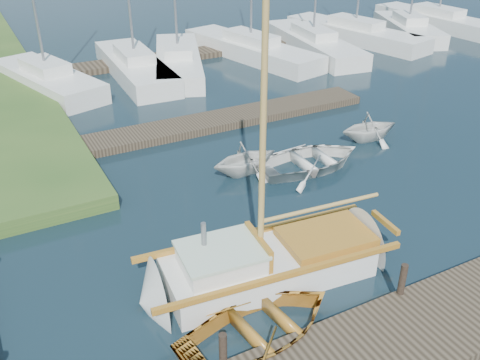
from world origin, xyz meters
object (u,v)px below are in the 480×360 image
marina_boat_7 (438,19)px  tender_b (245,156)px  tender_c (310,157)px  marina_boat_3 (251,48)px  tender_d (370,125)px  marina_boat_2 (178,60)px  mooring_post_2 (403,279)px  marina_boat_6 (408,28)px  mooring_post_1 (223,350)px  marina_boat_0 (47,78)px  sailboat (274,264)px  dinghy (260,324)px  marina_boat_5 (355,32)px  marina_boat_4 (313,42)px  marina_boat_1 (135,65)px

marina_boat_7 → tender_b: bearing=115.2°
tender_c → marina_boat_3: marina_boat_3 is taller
tender_d → marina_boat_2: size_ratio=0.22×
mooring_post_2 → tender_d: bearing=54.6°
marina_boat_2 → marina_boat_6: (15.70, -0.13, -0.01)m
mooring_post_1 → marina_boat_0: size_ratio=0.07×
sailboat → dinghy: (-1.32, -1.66, 0.04)m
mooring_post_2 → marina_boat_2: (2.25, 19.00, -0.14)m
tender_d → marina_boat_5: (8.89, 12.06, -0.05)m
mooring_post_1 → marina_boat_5: marina_boat_5 is taller
tender_c → marina_boat_4: size_ratio=0.37×
marina_boat_0 → marina_boat_5: size_ratio=1.07×
tender_c → marina_boat_2: marina_boat_2 is taller
marina_boat_6 → marina_boat_0: bearing=111.7°
mooring_post_1 → marina_boat_2: 20.17m
mooring_post_2 → tender_c: bearing=72.9°
dinghy → marina_boat_7: bearing=-58.7°
tender_b → marina_boat_4: size_ratio=0.23×
sailboat → tender_b: 5.46m
tender_b → marina_boat_3: size_ratio=0.19×
mooring_post_1 → marina_boat_5: 27.06m
dinghy → marina_boat_5: (17.57, 18.98, 0.17)m
tender_d → marina_boat_2: bearing=20.8°
tender_d → marina_boat_3: (1.38, 11.79, -0.03)m
marina_boat_2 → marina_boat_4: 8.28m
marina_boat_0 → marina_boat_1: bearing=-105.9°
sailboat → marina_boat_1: marina_boat_1 is taller
marina_boat_0 → marina_boat_2: (6.60, 0.01, -0.01)m
marina_boat_3 → marina_boat_7: 14.71m
marina_boat_0 → marina_boat_6: marina_boat_0 is taller
sailboat → marina_boat_6: 26.01m
marina_boat_2 → tender_b: bearing=-171.0°
sailboat → marina_boat_5: size_ratio=0.96×
mooring_post_1 → tender_d: (9.82, 7.48, -0.09)m
marina_boat_5 → marina_boat_6: bearing=-112.9°
tender_b → marina_boat_1: size_ratio=0.24×
marina_boat_5 → marina_boat_7: bearing=-101.0°
marina_boat_4 → marina_boat_5: (3.69, 0.77, -0.00)m
sailboat → marina_boat_6: (19.98, 16.65, 0.22)m
tender_c → marina_boat_2: bearing=0.1°
marina_boat_0 → marina_boat_1: size_ratio=1.12×
marina_boat_4 → marina_boat_7: size_ratio=0.84×
marina_boat_0 → marina_boat_4: (14.88, -0.23, -0.01)m
mooring_post_1 → tender_c: (6.53, 6.58, -0.30)m
marina_boat_0 → marina_boat_6: 22.29m
marina_boat_7 → marina_boat_5: bearing=86.9°
mooring_post_1 → marina_boat_6: bearing=40.1°
tender_c → marina_boat_1: bearing=10.6°
mooring_post_1 → marina_boat_7: bearing=37.3°
mooring_post_1 → mooring_post_2: bearing=0.0°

